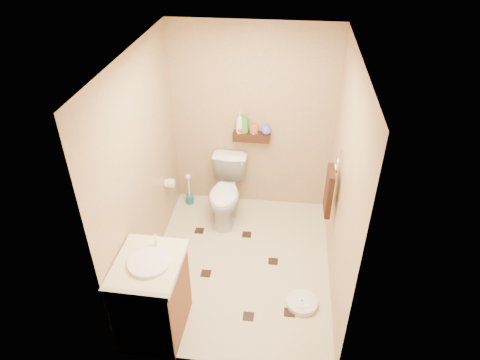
# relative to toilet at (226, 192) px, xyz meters

# --- Properties ---
(ground) EXTENTS (2.50, 2.50, 0.00)m
(ground) POSITION_rel_toilet_xyz_m (0.28, -0.83, -0.39)
(ground) COLOR beige
(ground) RESTS_ON ground
(wall_back) EXTENTS (2.00, 0.04, 2.40)m
(wall_back) POSITION_rel_toilet_xyz_m (0.28, 0.42, 0.81)
(wall_back) COLOR tan
(wall_back) RESTS_ON ground
(wall_front) EXTENTS (2.00, 0.04, 2.40)m
(wall_front) POSITION_rel_toilet_xyz_m (0.28, -2.08, 0.81)
(wall_front) COLOR tan
(wall_front) RESTS_ON ground
(wall_left) EXTENTS (0.04, 2.50, 2.40)m
(wall_left) POSITION_rel_toilet_xyz_m (-0.72, -0.83, 0.81)
(wall_left) COLOR tan
(wall_left) RESTS_ON ground
(wall_right) EXTENTS (0.04, 2.50, 2.40)m
(wall_right) POSITION_rel_toilet_xyz_m (1.28, -0.83, 0.81)
(wall_right) COLOR tan
(wall_right) RESTS_ON ground
(ceiling) EXTENTS (2.00, 2.50, 0.02)m
(ceiling) POSITION_rel_toilet_xyz_m (0.28, -0.83, 2.01)
(ceiling) COLOR silver
(ceiling) RESTS_ON wall_back
(wall_shelf) EXTENTS (0.46, 0.14, 0.10)m
(wall_shelf) POSITION_rel_toilet_xyz_m (0.28, 0.34, 0.63)
(wall_shelf) COLOR #37190F
(wall_shelf) RESTS_ON wall_back
(floor_accents) EXTENTS (1.26, 1.34, 0.01)m
(floor_accents) POSITION_rel_toilet_xyz_m (0.31, -0.91, -0.39)
(floor_accents) COLOR black
(floor_accents) RESTS_ON ground
(toilet) EXTENTS (0.45, 0.78, 0.78)m
(toilet) POSITION_rel_toilet_xyz_m (0.00, 0.00, 0.00)
(toilet) COLOR white
(toilet) RESTS_ON ground
(vanity) EXTENTS (0.59, 0.71, 0.99)m
(vanity) POSITION_rel_toilet_xyz_m (-0.42, -1.77, 0.05)
(vanity) COLOR brown
(vanity) RESTS_ON ground
(bathroom_scale) EXTENTS (0.37, 0.37, 0.07)m
(bathroom_scale) POSITION_rel_toilet_xyz_m (0.98, -1.34, -0.36)
(bathroom_scale) COLOR silver
(bathroom_scale) RESTS_ON ground
(toilet_brush) EXTENTS (0.11, 0.11, 0.47)m
(toilet_brush) POSITION_rel_toilet_xyz_m (-0.54, 0.24, -0.23)
(toilet_brush) COLOR #1B6A6C
(toilet_brush) RESTS_ON ground
(towel_ring) EXTENTS (0.12, 0.30, 0.76)m
(towel_ring) POSITION_rel_toilet_xyz_m (1.19, -0.58, 0.55)
(towel_ring) COLOR silver
(towel_ring) RESTS_ON wall_right
(toilet_paper) EXTENTS (0.12, 0.11, 0.12)m
(toilet_paper) POSITION_rel_toilet_xyz_m (-0.66, -0.18, 0.21)
(toilet_paper) COLOR silver
(toilet_paper) RESTS_ON wall_left
(bottle_a) EXTENTS (0.12, 0.12, 0.26)m
(bottle_a) POSITION_rel_toilet_xyz_m (0.13, 0.34, 0.81)
(bottle_a) COLOR white
(bottle_a) RESTS_ON wall_shelf
(bottle_b) EXTENTS (0.10, 0.10, 0.18)m
(bottle_b) POSITION_rel_toilet_xyz_m (0.14, 0.34, 0.77)
(bottle_b) COLOR yellow
(bottle_b) RESTS_ON wall_shelf
(bottle_c) EXTENTS (0.14, 0.14, 0.14)m
(bottle_c) POSITION_rel_toilet_xyz_m (0.14, 0.34, 0.75)
(bottle_c) COLOR red
(bottle_c) RESTS_ON wall_shelf
(bottle_d) EXTENTS (0.13, 0.13, 0.26)m
(bottle_d) POSITION_rel_toilet_xyz_m (0.19, 0.34, 0.81)
(bottle_d) COLOR green
(bottle_d) RESTS_ON wall_shelf
(bottle_e) EXTENTS (0.10, 0.10, 0.16)m
(bottle_e) POSITION_rel_toilet_xyz_m (0.30, 0.34, 0.76)
(bottle_e) COLOR #D36746
(bottle_e) RESTS_ON wall_shelf
(bottle_f) EXTENTS (0.16, 0.16, 0.15)m
(bottle_f) POSITION_rel_toilet_xyz_m (0.46, 0.34, 0.75)
(bottle_f) COLOR #5358CF
(bottle_f) RESTS_ON wall_shelf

